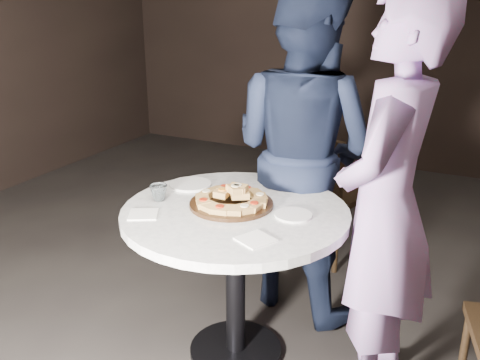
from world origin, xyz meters
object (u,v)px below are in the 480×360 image
object	(u,v)px
serving_board	(231,204)
focaccia_pile	(232,197)
diner_teal	(386,209)
table	(235,238)
chair_far	(323,189)
diner_navy	(302,152)
water_glass	(159,193)

from	to	relation	value
serving_board	focaccia_pile	xyz separation A→B (m)	(0.00, 0.00, 0.03)
serving_board	diner_teal	world-z (taller)	diner_teal
table	focaccia_pile	bearing A→B (deg)	136.32
focaccia_pile	diner_teal	size ratio (longest dim) A/B	0.20
chair_far	diner_teal	bearing A→B (deg)	135.90
table	diner_teal	xyz separation A→B (m)	(0.68, 0.07, 0.25)
diner_teal	table	bearing A→B (deg)	-80.86
table	diner_navy	size ratio (longest dim) A/B	0.65
diner_teal	water_glass	bearing A→B (deg)	-79.40
chair_far	diner_navy	world-z (taller)	diner_navy
table	diner_navy	world-z (taller)	diner_navy
diner_navy	diner_teal	bearing A→B (deg)	150.61
chair_far	diner_teal	size ratio (longest dim) A/B	0.50
serving_board	diner_navy	world-z (taller)	diner_navy
table	focaccia_pile	world-z (taller)	focaccia_pile
chair_far	diner_navy	xyz separation A→B (m)	(0.03, -0.53, 0.41)
serving_board	chair_far	bearing A→B (deg)	85.09
serving_board	diner_teal	bearing A→B (deg)	3.11
table	focaccia_pile	xyz separation A→B (m)	(-0.03, 0.03, 0.19)
table	diner_navy	distance (m)	0.71
serving_board	water_glass	world-z (taller)	water_glass
water_glass	diner_navy	size ratio (longest dim) A/B	0.05
chair_far	diner_navy	size ratio (longest dim) A/B	0.49
table	water_glass	bearing A→B (deg)	-170.21
focaccia_pile	water_glass	distance (m)	0.37
focaccia_pile	water_glass	xyz separation A→B (m)	(-0.35, -0.10, -0.00)
chair_far	diner_teal	xyz separation A→B (m)	(0.62, -1.11, 0.39)
focaccia_pile	chair_far	size ratio (longest dim) A/B	0.40
serving_board	chair_far	world-z (taller)	chair_far
diner_teal	serving_board	bearing A→B (deg)	-83.55
focaccia_pile	diner_navy	bearing A→B (deg)	78.68
water_glass	chair_far	size ratio (longest dim) A/B	0.10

